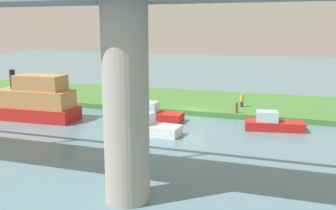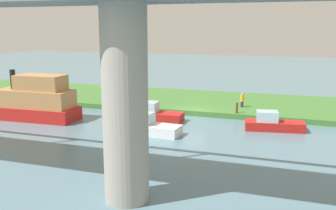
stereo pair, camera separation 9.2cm
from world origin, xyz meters
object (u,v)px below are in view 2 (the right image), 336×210
(bridge_pylon, at_px, (125,106))
(riverboat_paddlewheel, at_px, (153,114))
(person_on_bank, at_px, (242,100))
(motorboat_red, at_px, (273,123))
(marker_buoy, at_px, (137,157))
(skiff_small, at_px, (34,101))
(houseboat_blue, at_px, (147,126))
(mooring_post, at_px, (237,108))

(bridge_pylon, distance_m, riverboat_paddlewheel, 16.55)
(person_on_bank, xyz_separation_m, riverboat_paddlewheel, (7.07, 6.10, -0.60))
(riverboat_paddlewheel, bearing_deg, motorboat_red, -179.48)
(motorboat_red, bearing_deg, person_on_bank, -60.95)
(person_on_bank, relative_size, marker_buoy, 2.78)
(skiff_small, bearing_deg, houseboat_blue, 174.14)
(houseboat_blue, bearing_deg, person_on_bank, -120.13)
(bridge_pylon, height_order, mooring_post, bridge_pylon)
(marker_buoy, bearing_deg, riverboat_paddlewheel, -74.61)
(motorboat_red, xyz_separation_m, marker_buoy, (7.58, 10.35, -0.31))
(bridge_pylon, relative_size, mooring_post, 9.55)
(skiff_small, bearing_deg, bridge_pylon, 140.32)
(bridge_pylon, bearing_deg, skiff_small, -39.68)
(bridge_pylon, distance_m, motorboat_red, 17.06)
(riverboat_paddlewheel, bearing_deg, skiff_small, 15.86)
(bridge_pylon, xyz_separation_m, mooring_post, (-2.47, -18.60, -3.68))
(skiff_small, bearing_deg, motorboat_red, -171.64)
(mooring_post, relative_size, riverboat_paddlewheel, 0.19)
(houseboat_blue, bearing_deg, skiff_small, -5.86)
(person_on_bank, bearing_deg, riverboat_paddlewheel, 40.77)
(person_on_bank, relative_size, mooring_post, 1.42)
(motorboat_red, bearing_deg, skiff_small, 8.36)
(person_on_bank, xyz_separation_m, motorboat_red, (-3.33, 6.00, -0.64))
(houseboat_blue, bearing_deg, motorboat_red, -155.40)
(bridge_pylon, relative_size, motorboat_red, 1.91)
(mooring_post, bearing_deg, marker_buoy, 72.77)
(skiff_small, distance_m, houseboat_blue, 11.67)
(mooring_post, height_order, marker_buoy, mooring_post)
(skiff_small, height_order, riverboat_paddlewheel, skiff_small)
(skiff_small, bearing_deg, riverboat_paddlewheel, -164.14)
(mooring_post, bearing_deg, motorboat_red, 137.49)
(person_on_bank, bearing_deg, houseboat_blue, 59.87)
(bridge_pylon, height_order, houseboat_blue, bridge_pylon)
(skiff_small, xyz_separation_m, motorboat_red, (-20.85, -3.06, -1.10))
(bridge_pylon, xyz_separation_m, marker_buoy, (1.71, -5.14, -4.42))
(person_on_bank, distance_m, houseboat_blue, 11.87)
(bridge_pylon, xyz_separation_m, skiff_small, (14.97, -12.42, -3.01))
(mooring_post, height_order, riverboat_paddlewheel, riverboat_paddlewheel)
(skiff_small, distance_m, riverboat_paddlewheel, 10.91)
(motorboat_red, height_order, marker_buoy, motorboat_red)
(houseboat_blue, height_order, riverboat_paddlewheel, riverboat_paddlewheel)
(marker_buoy, bearing_deg, motorboat_red, -126.23)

